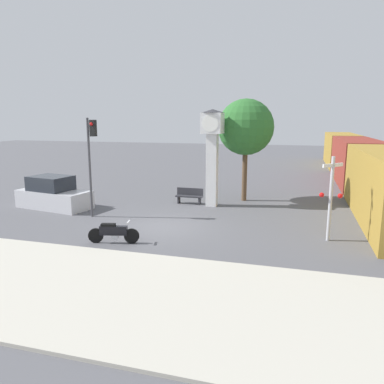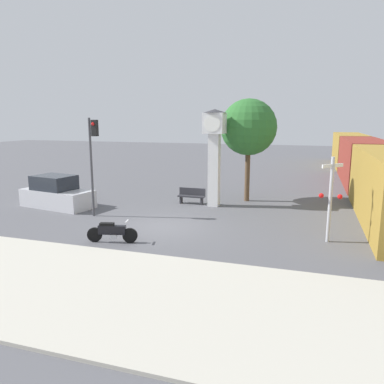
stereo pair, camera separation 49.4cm
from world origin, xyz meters
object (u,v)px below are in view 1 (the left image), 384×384
Objects in this scene: traffic_light at (91,151)px; parked_car at (53,195)px; motorcycle at (113,233)px; clock_tower at (212,143)px; street_tree at (246,127)px; bench at (190,195)px; railroad_crossing_signal at (331,195)px; freight_train at (356,161)px.

parked_car is (-3.24, 1.16, -2.64)m from traffic_light.
clock_tower reaches higher than motorcycle.
parked_car is (-10.02, -4.90, -3.68)m from street_tree.
motorcycle is at bearing -96.58° from bench.
traffic_light reaches higher than motorcycle.
bench is at bearing -149.11° from street_tree.
bench is 0.36× the size of parked_car.
motorcycle is 8.87m from railroad_crossing_signal.
motorcycle is at bearing -121.13° from freight_train.
freight_train is 16.26m from railroad_crossing_signal.
freight_train is 22.10× the size of bench.
street_tree is (-7.44, -9.17, 2.73)m from freight_train.
bench is (-10.41, -10.95, -1.21)m from freight_train.
parked_car is at bearing 160.32° from traffic_light.
freight_train is at bearing 50.97° from street_tree.
railroad_crossing_signal is 2.17× the size of bench.
parked_car is at bearing -153.95° from street_tree.
railroad_crossing_signal is at bearing -38.97° from clock_tower.
traffic_light is 1.12× the size of parked_car.
railroad_crossing_signal is 14.64m from parked_car.
street_tree is 3.82× the size of bench.
street_tree is at bearing 35.98° from parked_car.
traffic_light is at bearing -9.75° from parked_car.
clock_tower reaches higher than parked_car.
bench is (-7.42, 5.04, -1.41)m from railroad_crossing_signal.
railroad_crossing_signal is 8.52m from street_tree.
bench is at bearing 48.28° from traffic_light.
freight_train is at bearing 46.96° from traffic_light.
motorcycle is 11.04m from street_tree.
motorcycle is 0.33× the size of street_tree.
bench is at bearing 173.45° from clock_tower.
traffic_light reaches higher than freight_train.
railroad_crossing_signal is (11.23, -0.76, -1.49)m from traffic_light.
clock_tower is (2.28, 7.61, 3.16)m from motorcycle.
street_tree is at bearing 123.14° from railroad_crossing_signal.
motorcycle is 0.58× the size of railroad_crossing_signal.
traffic_light is (-5.20, -4.12, -0.21)m from clock_tower.
freight_train is 12.12m from street_tree.
freight_train is 10.21× the size of railroad_crossing_signal.
traffic_light is at bearing 176.14° from railroad_crossing_signal.
bench is at bearing 69.36° from motorcycle.
clock_tower is 1.10× the size of traffic_light.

